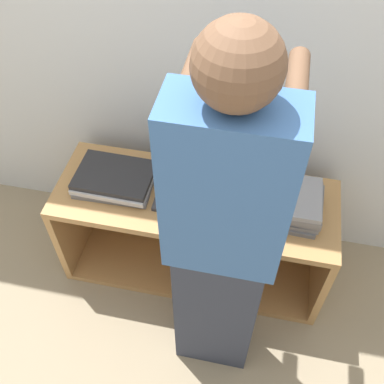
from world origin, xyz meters
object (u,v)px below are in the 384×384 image
laptop_open (198,180)px  laptop_stack_left (115,179)px  laptop_stack_right (280,201)px  person (222,244)px

laptop_open → laptop_stack_left: laptop_open is taller
laptop_stack_left → laptop_stack_right: size_ratio=0.96×
laptop_open → person: bearing=-69.5°
laptop_stack_left → laptop_stack_right: (0.79, 0.00, 0.03)m
laptop_stack_left → laptop_open: bearing=9.0°
laptop_stack_left → laptop_stack_right: laptop_stack_right is taller
laptop_stack_right → laptop_open: bearing=171.2°
laptop_stack_left → laptop_stack_right: bearing=0.1°
laptop_open → laptop_stack_right: bearing=-8.8°
laptop_open → laptop_stack_left: (-0.40, -0.06, -0.01)m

